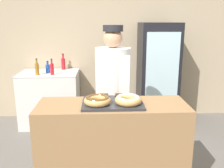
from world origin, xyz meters
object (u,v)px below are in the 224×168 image
at_px(donut_light_glaze, 128,99).
at_px(bottle_blue, 48,68).
at_px(donut_chocolate_glaze, 97,100).
at_px(bottle_red, 63,63).
at_px(bottle_red_b, 52,69).
at_px(serving_tray, 112,103).
at_px(beverage_fridge, 157,74).
at_px(brownie_back_right, 120,96).
at_px(baker_person, 113,93).
at_px(chest_freezer, 50,98).
at_px(bottle_amber, 37,69).
at_px(brownie_back_left, 104,96).

distance_m(donut_light_glaze, bottle_blue, 2.09).
relative_size(donut_chocolate_glaze, bottle_red, 0.94).
relative_size(donut_light_glaze, bottle_red_b, 1.02).
relative_size(bottle_red_b, bottle_blue, 1.31).
relative_size(serving_tray, bottle_red, 2.14).
bearing_deg(beverage_fridge, donut_light_glaze, -111.11).
relative_size(brownie_back_right, beverage_fridge, 0.05).
height_order(serving_tray, donut_light_glaze, donut_light_glaze).
relative_size(donut_chocolate_glaze, bottle_blue, 1.34).
bearing_deg(baker_person, chest_freezer, 130.41).
height_order(baker_person, chest_freezer, baker_person).
bearing_deg(serving_tray, brownie_back_right, 60.37).
relative_size(serving_tray, bottle_amber, 2.29).
xyz_separation_m(brownie_back_right, beverage_fridge, (0.76, 1.58, -0.12)).
bearing_deg(baker_person, donut_light_glaze, -79.29).
bearing_deg(beverage_fridge, baker_person, -124.47).
height_order(donut_chocolate_glaze, brownie_back_left, donut_chocolate_glaze).
bearing_deg(serving_tray, chest_freezer, 119.34).
relative_size(chest_freezer, bottle_red_b, 3.73).
bearing_deg(bottle_red_b, donut_light_glaze, -57.31).
height_order(baker_person, bottle_red, baker_person).
height_order(donut_chocolate_glaze, bottle_blue, bottle_blue).
xyz_separation_m(brownie_back_right, bottle_blue, (-1.06, 1.56, 0.01)).
xyz_separation_m(serving_tray, brownie_back_left, (-0.08, 0.14, 0.03)).
bearing_deg(bottle_red, donut_chocolate_glaze, -73.11).
bearing_deg(bottle_amber, baker_person, -40.60).
bearing_deg(beverage_fridge, bottle_red, 171.21).
relative_size(donut_light_glaze, brownie_back_right, 2.89).
distance_m(beverage_fridge, chest_freezer, 1.86).
bearing_deg(chest_freezer, bottle_red_b, -64.07).
bearing_deg(chest_freezer, bottle_red, 49.30).
height_order(brownie_back_left, bottle_red, bottle_red).
bearing_deg(brownie_back_right, chest_freezer, 123.59).
height_order(baker_person, bottle_amber, baker_person).
bearing_deg(bottle_red, brownie_back_right, -65.15).
distance_m(donut_light_glaze, chest_freezer, 2.19).
bearing_deg(beverage_fridge, bottle_red_b, -173.71).
relative_size(baker_person, bottle_red_b, 6.64).
distance_m(brownie_back_left, bottle_amber, 1.73).
distance_m(brownie_back_left, baker_person, 0.43).
height_order(chest_freezer, bottle_red_b, bottle_red_b).
relative_size(baker_person, bottle_red, 6.11).
xyz_separation_m(baker_person, bottle_red, (-0.80, 1.42, 0.13)).
bearing_deg(bottle_red_b, baker_person, -47.26).
bearing_deg(donut_light_glaze, bottle_red, 114.17).
xyz_separation_m(baker_person, bottle_blue, (-1.01, 1.15, 0.10)).
bearing_deg(brownie_back_left, bottle_red_b, 119.78).
bearing_deg(chest_freezer, baker_person, -49.59).
xyz_separation_m(chest_freezer, bottle_red_b, (0.10, -0.20, 0.55)).
bearing_deg(brownie_back_right, bottle_red, 114.85).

